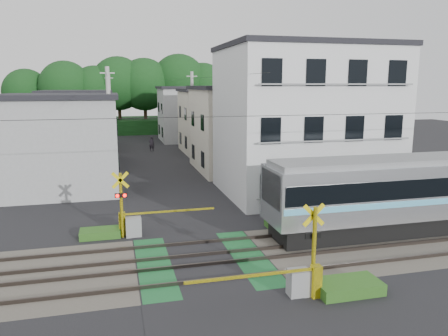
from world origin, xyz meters
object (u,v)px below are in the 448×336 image
object	(u,v)px
crossing_signal_far	(131,221)
pedestrian	(152,144)
apartment_block	(304,120)
commuter_train	(439,190)
crossing_signal_near	(302,276)

from	to	relation	value
crossing_signal_far	pedestrian	bearing A→B (deg)	83.02
apartment_block	commuter_train	bearing A→B (deg)	-67.96
crossing_signal_near	apartment_block	bearing A→B (deg)	65.78
crossing_signal_far	apartment_block	size ratio (longest dim) A/B	0.46
commuter_train	crossing_signal_far	distance (m)	14.70
commuter_train	apartment_block	world-z (taller)	apartment_block
crossing_signal_near	pedestrian	xyz separation A→B (m)	(-1.97, 33.50, 0.08)
crossing_signal_far	apartment_block	world-z (taller)	apartment_block
commuter_train	pedestrian	xyz separation A→B (m)	(-11.24, 28.65, -1.10)
apartment_block	crossing_signal_near	bearing A→B (deg)	-114.22
commuter_train	crossing_signal_far	xyz separation A→B (m)	(-14.44, 2.45, -1.18)
commuter_train	pedestrian	bearing A→B (deg)	111.42
crossing_signal_near	pedestrian	world-z (taller)	crossing_signal_near
commuter_train	apartment_block	distance (m)	9.36
crossing_signal_far	apartment_block	xyz separation A→B (m)	(11.09, 5.84, 3.94)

